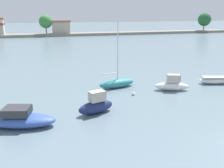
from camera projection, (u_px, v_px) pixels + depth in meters
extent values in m
ellipsoid|color=#3856A8|center=(22.00, 120.00, 18.32)|extent=(5.49, 3.25, 0.96)
cube|color=#333338|center=(17.00, 111.00, 18.09)|extent=(2.23, 1.91, 0.58)
cube|color=black|center=(30.00, 110.00, 18.09)|extent=(0.42, 1.30, 0.41)
ellipsoid|color=navy|center=(96.00, 107.00, 20.70)|extent=(3.41, 1.99, 1.10)
cube|color=#BCB2A3|center=(97.00, 96.00, 20.49)|extent=(1.51, 1.14, 0.86)
cube|color=black|center=(104.00, 94.00, 20.81)|extent=(0.28, 0.70, 0.60)
ellipsoid|color=teal|center=(117.00, 83.00, 27.83)|extent=(4.55, 2.11, 0.97)
cylinder|color=silver|center=(118.00, 51.00, 26.80)|extent=(0.10, 0.10, 6.48)
cylinder|color=#B7B7BC|center=(109.00, 73.00, 27.05)|extent=(1.89, 0.44, 0.08)
ellipsoid|color=white|center=(172.00, 86.00, 26.82)|extent=(3.91, 2.25, 0.92)
cube|color=#BCB2A3|center=(173.00, 78.00, 26.56)|extent=(1.51, 1.13, 0.88)
cube|color=black|center=(180.00, 78.00, 26.51)|extent=(0.29, 0.67, 0.61)
ellipsoid|color=white|center=(215.00, 81.00, 29.34)|extent=(3.98, 2.17, 0.75)
cube|color=#AFAFAF|center=(215.00, 77.00, 29.22)|extent=(3.20, 1.79, 0.12)
sphere|color=white|center=(133.00, 94.00, 25.29)|extent=(0.34, 0.34, 0.34)
cube|color=gray|center=(77.00, 34.00, 90.28)|extent=(127.79, 6.39, 0.91)
cube|color=#B2A38E|center=(61.00, 28.00, 88.34)|extent=(6.15, 3.63, 3.92)
cube|color=#995B42|center=(61.00, 21.00, 87.69)|extent=(6.76, 4.00, 0.70)
cylinder|color=brown|center=(204.00, 28.00, 102.71)|extent=(0.36, 0.36, 2.25)
sphere|color=#235B2D|center=(204.00, 20.00, 101.78)|extent=(5.41, 5.41, 5.41)
cylinder|color=brown|center=(46.00, 30.00, 86.36)|extent=(0.36, 0.36, 2.37)
sphere|color=#387A3D|center=(46.00, 22.00, 85.50)|extent=(4.59, 4.59, 4.59)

